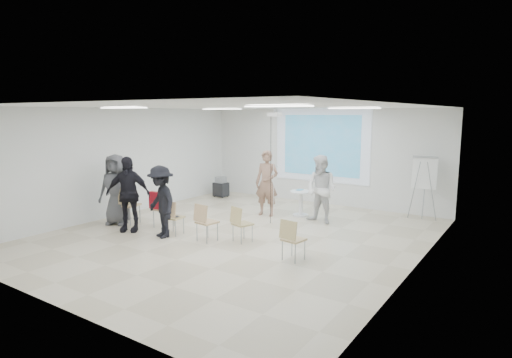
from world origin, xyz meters
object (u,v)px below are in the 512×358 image
Objects in this scene: chair_center at (205,219)px; chair_right_far at (291,237)px; player_left at (267,179)px; chair_far_left at (127,202)px; chair_left_inner at (172,215)px; av_cart at (221,188)px; laptop at (175,216)px; audience_left at (128,189)px; pedestal_table at (301,202)px; chair_right_inner at (240,221)px; audience_mid at (161,197)px; audience_outer at (116,185)px; player_right at (321,186)px; flipchart_easel at (425,173)px; chair_left_mid at (161,206)px.

chair_right_far is at bearing 6.68° from chair_center.
player_left is 3.85m from chair_right_far.
chair_left_inner is (1.70, -0.08, -0.10)m from chair_far_left.
chair_far_left is 4.30m from av_cart.
laptop is (-3.21, 0.09, -0.05)m from chair_right_far.
chair_right_far is 0.39× the size of audience_left.
chair_left_inner is (-1.61, -3.38, 0.08)m from pedestal_table.
chair_right_inner is at bearing 38.09° from chair_center.
player_left is 3.01m from laptop.
chair_far_left is 0.47× the size of audience_left.
chair_far_left is 1.70m from chair_left_inner.
pedestal_table is 2.43× the size of laptop.
audience_outer is (-1.85, 0.20, 0.07)m from audience_mid.
chair_left_inner is at bearing -147.64° from chair_right_inner.
chair_center is (-0.64, -3.35, 0.10)m from pedestal_table.
chair_right_far is (1.59, -3.38, 0.08)m from pedestal_table.
chair_center is at bearing -172.83° from chair_right_far.
chair_center is 0.46× the size of audience_mid.
audience_outer is at bearing 130.61° from audience_left.
av_cart is (-0.06, 4.40, -0.70)m from audience_outer.
pedestal_table is at bearing -122.93° from laptop.
laptop is 0.61m from audience_mid.
chair_right_far is 6.79m from av_cart.
chair_left_inner is at bearing -22.22° from audience_outer.
pedestal_table is at bearing 22.83° from audience_left.
pedestal_table is 1.05m from player_right.
pedestal_table is 3.75m from chair_left_inner.
audience_left is at bearing -131.34° from player_left.
player_left is 1.20× the size of flipchart_easel.
player_left is 2.52× the size of chair_left_inner.
chair_center is (-1.43, -2.98, -0.48)m from player_right.
chair_left_mid is 6.95m from flipchart_easel.
audience_mid is (-1.75, -0.68, 0.47)m from chair_right_inner.
laptop is at bearing -19.53° from audience_outer.
chair_far_left is 0.48× the size of audience_outer.
chair_far_left is at bearing -83.58° from av_cart.
chair_right_far is (3.90, -0.33, -0.07)m from chair_left_mid.
player_left reaches higher than chair_left_inner.
chair_left_mid is 0.55× the size of flipchart_easel.
player_right reaches higher than chair_left_inner.
chair_far_left is at bearing 114.13° from audience_left.
av_cart is (-6.54, -0.49, -0.96)m from flipchart_easel.
chair_left_mid is at bearing 5.09° from chair_far_left.
audience_left is at bearing -163.25° from chair_center.
chair_right_inner is at bearing -127.11° from flipchart_easel.
chair_center is at bearing -4.77° from chair_left_inner.
audience_left is 1.22× the size of flipchart_easel.
chair_center is 2.96m from audience_outer.
flipchart_easel is (6.48, 4.89, 0.25)m from audience_outer.
audience_mid reaches higher than chair_left_mid.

